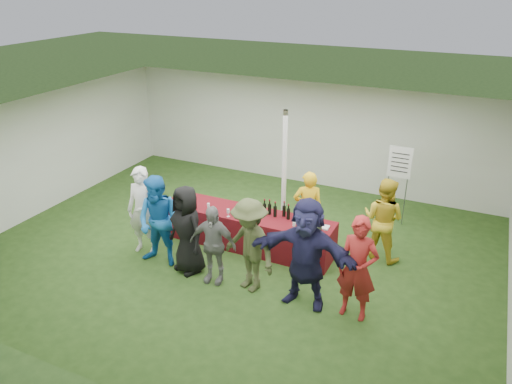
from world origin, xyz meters
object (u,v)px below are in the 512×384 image
at_px(dump_bucket, 316,229).
at_px(customer_4, 250,246).
at_px(customer_3, 213,244).
at_px(wine_list_sign, 399,168).
at_px(customer_0, 143,211).
at_px(staff_back, 383,219).
at_px(customer_1, 159,222).
at_px(customer_2, 187,230).
at_px(serving_table, 247,229).
at_px(customer_5, 306,253).
at_px(staff_pourer, 308,209).
at_px(customer_6, 358,269).

relative_size(dump_bucket, customer_4, 0.13).
bearing_deg(customer_4, customer_3, -154.17).
relative_size(wine_list_sign, customer_0, 1.00).
relative_size(wine_list_sign, staff_back, 1.07).
relative_size(customer_1, customer_2, 1.05).
distance_m(staff_back, customer_1, 4.28).
bearing_deg(customer_0, serving_table, 24.53).
height_order(customer_4, customer_5, customer_5).
relative_size(dump_bucket, customer_0, 0.12).
bearing_deg(customer_5, wine_list_sign, 78.41).
distance_m(customer_0, customer_3, 1.79).
bearing_deg(staff_pourer, dump_bucket, 96.17).
height_order(staff_back, customer_6, customer_6).
bearing_deg(customer_2, customer_6, 21.82).
height_order(customer_1, customer_3, customer_1).
distance_m(customer_2, customer_3, 0.62).
relative_size(customer_3, customer_4, 0.86).
bearing_deg(wine_list_sign, customer_5, -102.18).
xyz_separation_m(staff_back, customer_6, (0.02, -2.02, 0.06)).
bearing_deg(customer_5, customer_0, 176.48).
xyz_separation_m(customer_2, customer_6, (3.19, -0.01, 0.04)).
bearing_deg(customer_5, staff_pourer, 109.45).
xyz_separation_m(staff_back, customer_0, (-4.33, -1.79, 0.06)).
relative_size(wine_list_sign, customer_1, 1.00).
bearing_deg(customer_4, serving_table, 138.90).
xyz_separation_m(wine_list_sign, customer_2, (-3.12, -3.62, -0.46)).
xyz_separation_m(staff_pourer, customer_5, (0.64, -1.88, 0.16)).
bearing_deg(customer_6, staff_pourer, 131.76).
height_order(wine_list_sign, staff_pourer, wine_list_sign).
relative_size(staff_pourer, customer_1, 0.91).
relative_size(staff_back, customer_5, 0.86).
bearing_deg(staff_pourer, serving_table, 3.39).
bearing_deg(serving_table, wine_list_sign, 42.73).
distance_m(staff_back, customer_0, 4.68).
bearing_deg(customer_0, customer_5, -11.01).
relative_size(customer_0, customer_1, 1.00).
xyz_separation_m(staff_back, customer_2, (-3.17, -2.01, 0.02)).
bearing_deg(dump_bucket, staff_back, 42.19).
bearing_deg(staff_pourer, customer_3, 37.38).
bearing_deg(customer_6, staff_back, 93.35).
height_order(customer_0, customer_2, customer_0).
xyz_separation_m(wine_list_sign, customer_5, (-0.79, -3.65, -0.34)).
height_order(customer_5, customer_6, customer_5).
xyz_separation_m(customer_2, customer_4, (1.30, -0.05, 0.01)).
bearing_deg(wine_list_sign, customer_3, -124.02).
height_order(customer_1, customer_5, customer_5).
distance_m(staff_back, customer_4, 2.78).
xyz_separation_m(wine_list_sign, staff_pourer, (-1.43, -1.78, -0.50)).
xyz_separation_m(serving_table, dump_bucket, (1.53, -0.22, 0.46)).
height_order(staff_pourer, customer_3, staff_pourer).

